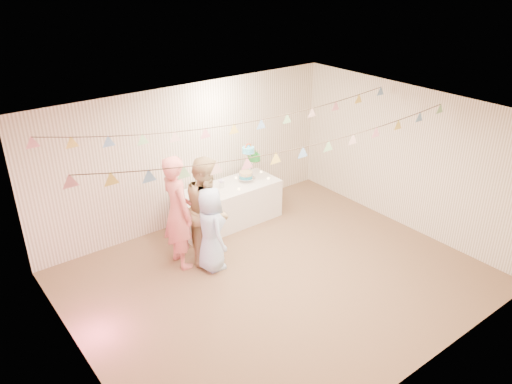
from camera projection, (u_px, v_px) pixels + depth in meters
floor at (277, 279)px, 7.82m from camera, size 6.00×6.00×0.00m
ceiling at (280, 119)px, 6.69m from camera, size 6.00×6.00×0.00m
back_wall at (190, 155)px, 9.04m from camera, size 6.00×6.00×0.00m
front_wall at (425, 288)px, 5.47m from camera, size 6.00×6.00×0.00m
left_wall at (74, 279)px, 5.61m from camera, size 5.00×5.00×0.00m
right_wall at (407, 158)px, 8.90m from camera, size 5.00×5.00×0.00m
table at (228, 205)px, 9.30m from camera, size 1.98×0.79×0.74m
cake_stand at (250, 162)px, 9.32m from camera, size 0.60×0.36×0.68m
cake_bottom at (245, 177)px, 9.31m from camera, size 0.31×0.31×0.15m
cake_middle at (254, 157)px, 9.48m from camera, size 0.27×0.27×0.22m
cake_top_tier at (248, 148)px, 9.14m from camera, size 0.25×0.25×0.19m
platter at (204, 195)px, 8.80m from camera, size 0.36×0.36×0.02m
posy at (222, 183)px, 9.08m from camera, size 0.14×0.14×0.16m
person_adult_a at (178, 212)px, 7.81m from camera, size 0.49×0.71×1.89m
person_adult_b at (207, 209)px, 8.02m from camera, size 1.05×1.10×1.79m
person_child at (211, 229)px, 7.82m from camera, size 0.54×0.74×1.40m
bunting_back at (234, 118)px, 7.58m from camera, size 5.60×1.10×0.40m
bunting_front at (290, 143)px, 6.67m from camera, size 5.60×0.90×0.36m
tealight_0 at (194, 201)px, 8.58m from camera, size 0.04×0.04×0.03m
tealight_1 at (206, 188)px, 9.06m from camera, size 0.04×0.04×0.03m
tealight_2 at (239, 189)px, 9.03m from camera, size 0.04×0.04×0.03m
tealight_3 at (236, 178)px, 9.48m from camera, size 0.04×0.04×0.03m
tealight_4 at (268, 178)px, 9.45m from camera, size 0.04×0.04×0.03m
tealight_5 at (261, 172)px, 9.73m from camera, size 0.04×0.04×0.03m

